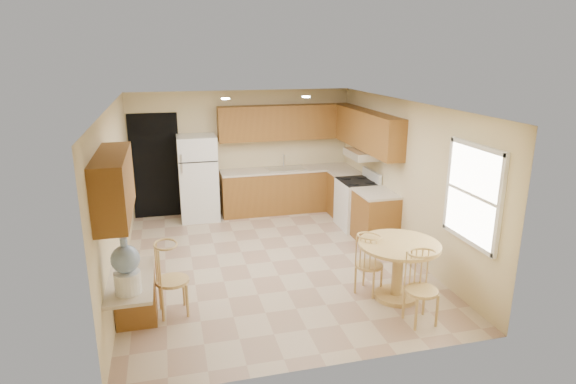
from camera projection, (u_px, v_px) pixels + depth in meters
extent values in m
plane|color=tan|center=(272.00, 262.00, 7.71)|extent=(5.50, 5.50, 0.00)
cube|color=white|center=(270.00, 104.00, 7.01)|extent=(4.50, 5.50, 0.02)
cube|color=beige|center=(243.00, 152.00, 9.92)|extent=(4.50, 0.02, 2.50)
cube|color=beige|center=(329.00, 259.00, 4.80)|extent=(4.50, 0.02, 2.50)
cube|color=beige|center=(116.00, 197.00, 6.83)|extent=(0.02, 5.50, 2.50)
cube|color=beige|center=(405.00, 178.00, 7.89)|extent=(0.02, 5.50, 2.50)
cube|color=black|center=(156.00, 166.00, 9.55)|extent=(0.90, 0.02, 2.10)
cube|color=brown|center=(287.00, 191.00, 10.07)|extent=(2.75, 0.60, 0.87)
cube|color=beige|center=(287.00, 170.00, 9.95)|extent=(2.75, 0.63, 0.04)
cube|color=brown|center=(345.00, 195.00, 9.78)|extent=(0.60, 0.59, 0.87)
cube|color=beige|center=(346.00, 173.00, 9.65)|extent=(0.63, 0.59, 0.04)
cube|color=brown|center=(375.00, 218.00, 8.42)|extent=(0.60, 0.80, 0.87)
cube|color=beige|center=(376.00, 193.00, 8.29)|extent=(0.63, 0.80, 0.04)
cube|color=brown|center=(285.00, 122.00, 9.80)|extent=(2.75, 0.33, 0.70)
cube|color=brown|center=(368.00, 130.00, 8.81)|extent=(0.33, 2.42, 0.70)
cube|color=brown|center=(114.00, 185.00, 5.21)|extent=(0.33, 1.40, 0.70)
cube|color=silver|center=(286.00, 169.00, 9.93)|extent=(0.78, 0.44, 0.01)
cube|color=silver|center=(363.00, 154.00, 8.88)|extent=(0.50, 0.76, 0.14)
cube|color=brown|center=(136.00, 295.00, 5.91)|extent=(0.48, 0.42, 0.72)
cube|color=beige|center=(131.00, 280.00, 5.45)|extent=(0.50, 1.20, 0.04)
cube|color=white|center=(473.00, 194.00, 6.10)|extent=(0.05, 1.00, 1.20)
cube|color=white|center=(478.00, 146.00, 5.92)|extent=(0.05, 1.10, 0.06)
cube|color=white|center=(467.00, 240.00, 6.27)|extent=(0.05, 1.10, 0.06)
cube|color=white|center=(500.00, 207.00, 5.60)|extent=(0.05, 0.06, 1.28)
cube|color=white|center=(449.00, 184.00, 6.59)|extent=(0.05, 0.06, 1.28)
cylinder|color=white|center=(225.00, 99.00, 8.01)|extent=(0.14, 0.14, 0.02)
cylinder|color=white|center=(306.00, 97.00, 8.34)|extent=(0.14, 0.14, 0.02)
cube|color=white|center=(198.00, 178.00, 9.48)|extent=(0.74, 0.69, 1.68)
cube|color=black|center=(198.00, 162.00, 9.04)|extent=(0.73, 0.01, 0.02)
cube|color=silver|center=(182.00, 168.00, 8.99)|extent=(0.03, 0.03, 0.18)
cube|color=silver|center=(181.00, 158.00, 8.93)|extent=(0.03, 0.03, 0.14)
cube|color=white|center=(357.00, 204.00, 9.14)|extent=(0.65, 0.76, 0.90)
cube|color=black|center=(358.00, 181.00, 9.01)|extent=(0.64, 0.75, 0.02)
cube|color=white|center=(372.00, 175.00, 9.05)|extent=(0.06, 0.76, 0.18)
cylinder|color=tan|center=(396.00, 296.00, 6.58)|extent=(0.58, 0.58, 0.06)
cylinder|color=tan|center=(397.00, 272.00, 6.48)|extent=(0.15, 0.15, 0.72)
cylinder|color=tan|center=(399.00, 245.00, 6.37)|extent=(1.09, 1.09, 0.04)
cylinder|color=tan|center=(369.00, 265.00, 6.64)|extent=(0.38, 0.38, 0.04)
cylinder|color=tan|center=(356.00, 276.00, 6.79)|extent=(0.03, 0.03, 0.40)
cylinder|color=tan|center=(373.00, 273.00, 6.85)|extent=(0.03, 0.03, 0.40)
cylinder|color=tan|center=(363.00, 284.00, 6.54)|extent=(0.03, 0.03, 0.40)
cylinder|color=tan|center=(381.00, 282.00, 6.60)|extent=(0.03, 0.03, 0.40)
cylinder|color=tan|center=(422.00, 291.00, 5.87)|extent=(0.40, 0.40, 0.04)
cylinder|color=tan|center=(404.00, 302.00, 6.04)|extent=(0.03, 0.03, 0.43)
cylinder|color=tan|center=(425.00, 299.00, 6.10)|extent=(0.03, 0.03, 0.43)
cylinder|color=tan|center=(415.00, 314.00, 5.77)|extent=(0.03, 0.03, 0.43)
cylinder|color=tan|center=(437.00, 311.00, 5.84)|extent=(0.03, 0.03, 0.43)
cylinder|color=tan|center=(172.00, 281.00, 6.08)|extent=(0.42, 0.42, 0.04)
cylinder|color=tan|center=(161.00, 293.00, 6.25)|extent=(0.04, 0.04, 0.45)
cylinder|color=tan|center=(185.00, 290.00, 6.32)|extent=(0.04, 0.04, 0.45)
cylinder|color=tan|center=(161.00, 304.00, 5.97)|extent=(0.04, 0.04, 0.45)
cylinder|color=tan|center=(186.00, 301.00, 6.04)|extent=(0.04, 0.04, 0.45)
cylinder|color=white|center=(128.00, 282.00, 5.11)|extent=(0.28, 0.28, 0.24)
sphere|color=#7C98C0|center=(125.00, 259.00, 5.03)|extent=(0.30, 0.30, 0.30)
cylinder|color=#7C98C0|center=(124.00, 242.00, 4.98)|extent=(0.07, 0.07, 0.09)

